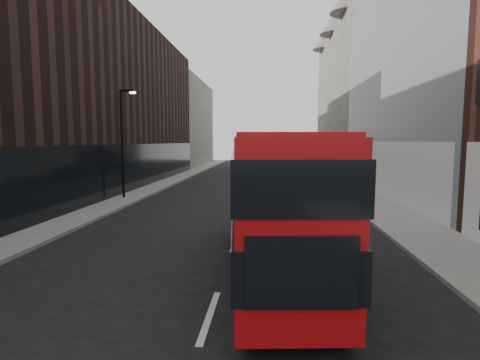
% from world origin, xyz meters
% --- Properties ---
extents(sidewalk_right, '(3.00, 80.00, 0.15)m').
position_xyz_m(sidewalk_right, '(7.50, 25.00, 0.07)').
color(sidewalk_right, slate).
rests_on(sidewalk_right, ground).
extents(sidewalk_left, '(2.00, 80.00, 0.15)m').
position_xyz_m(sidewalk_left, '(-8.00, 25.00, 0.07)').
color(sidewalk_left, slate).
rests_on(sidewalk_left, ground).
extents(building_modern_block, '(5.03, 22.00, 20.00)m').
position_xyz_m(building_modern_block, '(11.47, 21.00, 9.90)').
color(building_modern_block, gray).
rests_on(building_modern_block, ground).
extents(building_victorian, '(6.50, 24.00, 21.00)m').
position_xyz_m(building_victorian, '(11.38, 44.00, 9.66)').
color(building_victorian, '#5F5A54').
rests_on(building_victorian, ground).
extents(building_left_mid, '(5.00, 24.00, 14.00)m').
position_xyz_m(building_left_mid, '(-11.50, 30.00, 7.00)').
color(building_left_mid, black).
rests_on(building_left_mid, ground).
extents(building_left_far, '(5.00, 20.00, 13.00)m').
position_xyz_m(building_left_far, '(-11.50, 52.00, 6.50)').
color(building_left_far, '#5F5A54').
rests_on(building_left_far, ground).
extents(street_lamp, '(1.06, 0.22, 7.00)m').
position_xyz_m(street_lamp, '(-8.22, 18.00, 4.18)').
color(street_lamp, black).
rests_on(street_lamp, sidewalk_left).
extents(red_bus, '(3.24, 10.01, 3.99)m').
position_xyz_m(red_bus, '(1.37, 5.09, 2.21)').
color(red_bus, '#A20A0D').
rests_on(red_bus, ground).
extents(grey_bus, '(3.67, 12.56, 4.00)m').
position_xyz_m(grey_bus, '(2.27, 43.97, 2.14)').
color(grey_bus, black).
rests_on(grey_bus, ground).
extents(car_a, '(2.10, 4.56, 1.52)m').
position_xyz_m(car_a, '(2.60, 12.00, 0.76)').
color(car_a, black).
rests_on(car_a, ground).
extents(car_b, '(1.41, 3.85, 1.26)m').
position_xyz_m(car_b, '(1.91, 22.87, 0.63)').
color(car_b, gray).
rests_on(car_b, ground).
extents(car_c, '(2.44, 5.15, 1.45)m').
position_xyz_m(car_c, '(0.79, 29.01, 0.73)').
color(car_c, black).
rests_on(car_c, ground).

